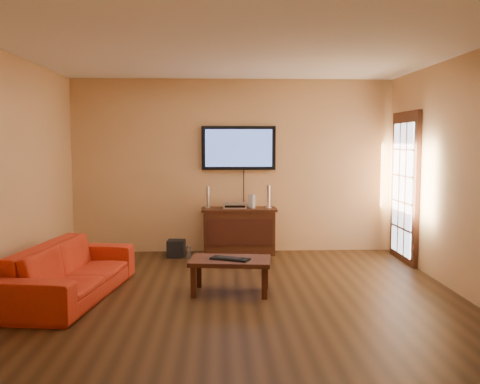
{
  "coord_description": "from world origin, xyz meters",
  "views": [
    {
      "loc": [
        -0.22,
        -5.87,
        1.72
      ],
      "look_at": [
        0.04,
        0.8,
        1.1
      ],
      "focal_mm": 40.0,
      "sensor_mm": 36.0,
      "label": 1
    }
  ],
  "objects": [
    {
      "name": "television",
      "position": [
        0.09,
        2.45,
        1.63
      ],
      "size": [
        1.15,
        0.08,
        0.68
      ],
      "color": "black",
      "rests_on": "ground"
    },
    {
      "name": "media_console",
      "position": [
        0.09,
        2.27,
        0.36
      ],
      "size": [
        1.15,
        0.44,
        0.71
      ],
      "color": "black",
      "rests_on": "ground"
    },
    {
      "name": "keyboard",
      "position": [
        -0.1,
        0.07,
        0.41
      ],
      "size": [
        0.47,
        0.33,
        0.03
      ],
      "color": "black",
      "rests_on": "coffee_table"
    },
    {
      "name": "game_console",
      "position": [
        0.29,
        2.31,
        0.82
      ],
      "size": [
        0.09,
        0.16,
        0.21
      ],
      "primitive_type": "cube",
      "rotation": [
        0.0,
        0.0,
        0.37
      ],
      "color": "white",
      "rests_on": "media_console"
    },
    {
      "name": "bottle",
      "position": [
        -0.67,
        1.94,
        0.1
      ],
      "size": [
        0.07,
        0.07,
        0.21
      ],
      "color": "white",
      "rests_on": "ground"
    },
    {
      "name": "room_walls",
      "position": [
        0.0,
        0.62,
        1.69
      ],
      "size": [
        5.0,
        5.0,
        5.0
      ],
      "color": "tan",
      "rests_on": "ground"
    },
    {
      "name": "coffee_table",
      "position": [
        -0.09,
        0.12,
        0.34
      ],
      "size": [
        0.96,
        0.64,
        0.4
      ],
      "color": "black",
      "rests_on": "ground"
    },
    {
      "name": "speaker_right",
      "position": [
        0.54,
        2.26,
        0.87
      ],
      "size": [
        0.1,
        0.1,
        0.35
      ],
      "color": "silver",
      "rests_on": "media_console"
    },
    {
      "name": "french_door",
      "position": [
        2.46,
        1.7,
        1.05
      ],
      "size": [
        0.07,
        1.02,
        2.22
      ],
      "color": "black",
      "rests_on": "ground"
    },
    {
      "name": "sofa",
      "position": [
        -1.86,
        0.03,
        0.4
      ],
      "size": [
        0.89,
        2.11,
        0.8
      ],
      "primitive_type": "imported",
      "rotation": [
        0.0,
        0.0,
        1.43
      ],
      "color": "red",
      "rests_on": "ground"
    },
    {
      "name": "speaker_left",
      "position": [
        -0.39,
        2.31,
        0.87
      ],
      "size": [
        0.09,
        0.09,
        0.33
      ],
      "color": "silver",
      "rests_on": "media_console"
    },
    {
      "name": "av_receiver",
      "position": [
        0.03,
        2.27,
        0.75
      ],
      "size": [
        0.37,
        0.27,
        0.08
      ],
      "primitive_type": "cube",
      "rotation": [
        0.0,
        0.0,
        -0.04
      ],
      "color": "silver",
      "rests_on": "media_console"
    },
    {
      "name": "ground_plane",
      "position": [
        0.0,
        0.0,
        0.0
      ],
      "size": [
        5.0,
        5.0,
        0.0
      ],
      "primitive_type": "plane",
      "color": "black",
      "rests_on": "ground"
    },
    {
      "name": "subwoofer",
      "position": [
        -0.87,
        2.09,
        0.13
      ],
      "size": [
        0.27,
        0.27,
        0.26
      ],
      "primitive_type": "cube",
      "rotation": [
        0.0,
        0.0,
        -0.06
      ],
      "color": "black",
      "rests_on": "ground"
    }
  ]
}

